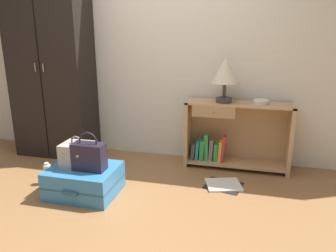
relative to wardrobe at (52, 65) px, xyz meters
name	(u,v)px	position (x,y,z in m)	size (l,w,h in m)	color
ground_plane	(108,216)	(1.19, -1.20, -1.07)	(9.00, 9.00, 0.00)	olive
back_wall	(157,45)	(1.19, 0.30, 0.23)	(6.40, 0.10, 2.60)	silver
wardrobe	(52,65)	(0.00, 0.00, 0.00)	(0.90, 0.47, 2.14)	black
bookshelf	(232,135)	(2.09, 0.08, -0.71)	(1.12, 0.32, 0.73)	tan
table_lamp	(225,73)	(1.98, 0.04, -0.03)	(0.28, 0.28, 0.46)	#3D3838
bowl	(261,102)	(2.36, 0.06, -0.32)	(0.17, 0.17, 0.04)	silver
suitcase_large	(84,181)	(0.82, -0.90, -0.94)	(0.62, 0.52, 0.26)	teal
train_case	(77,154)	(0.75, -0.87, -0.70)	(0.27, 0.24, 0.29)	#A89E8E
handbag	(89,156)	(0.90, -0.92, -0.68)	(0.29, 0.14, 0.35)	#231E2D
bottle	(48,174)	(0.37, -0.81, -0.97)	(0.07, 0.07, 0.22)	white
open_book_on_floor	(223,185)	(2.06, -0.43, -1.06)	(0.40, 0.36, 0.02)	white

